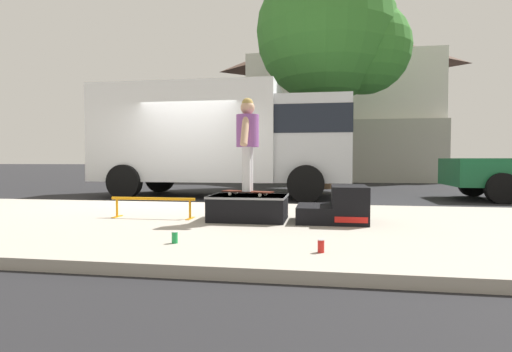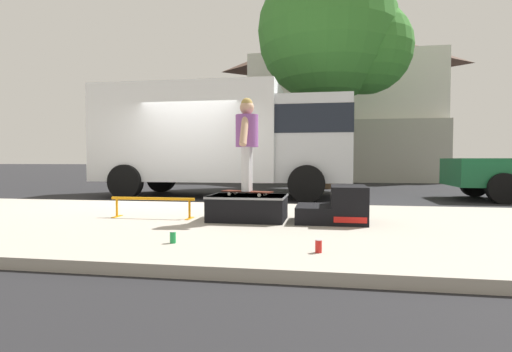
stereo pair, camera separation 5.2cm
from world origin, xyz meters
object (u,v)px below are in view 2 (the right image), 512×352
Objects in this scene: skate_box at (248,207)px; soda_can_b at (173,237)px; box_truck at (225,135)px; skateboard at (247,192)px; kicker_ramp at (338,207)px; soda_can at (319,246)px; grind_rail at (153,203)px; street_tree_main at (335,37)px; skater_kid at (247,136)px.

skate_box reaches higher than soda_can_b.
box_truck reaches higher than skate_box.
skate_box is at bearing 85.73° from skateboard.
kicker_ramp is 1.25× the size of skateboard.
box_truck is at bearing 99.37° from soda_can_b.
skate_box is 2.27m from soda_can.
skateboard reaches higher than grind_rail.
soda_can_b is 0.02× the size of street_tree_main.
street_tree_main is (2.98, 8.54, 4.93)m from grind_rail.
soda_can_b is at bearing -100.75° from street_tree_main.
skater_kid reaches higher than kicker_ramp.
soda_can and soda_can_b have the same top height.
box_truck is (-1.13, 6.82, 1.52)m from soda_can_b.
skater_kid is at bearing -177.50° from kicker_ramp.
skater_kid reaches higher than soda_can.
soda_can_b is at bearing -60.00° from grind_rail.
box_truck is (-1.62, 5.02, 1.38)m from skate_box.
street_tree_main is (1.96, 10.31, 5.11)m from soda_can_b.
soda_can_b is (1.02, -1.77, -0.18)m from grind_rail.
skate_box is 1.33m from kicker_ramp.
skate_box is 1.52m from grind_rail.
skater_kid reaches higher than grind_rail.
kicker_ramp is at bearing 0.58° from grind_rail.
street_tree_main reaches higher than skateboard.
skate_box is at bearing 85.73° from skater_kid.
box_truck is at bearing 107.63° from skater_kid.
kicker_ramp is 0.13× the size of street_tree_main.
grind_rail is at bearing -178.90° from skate_box.
street_tree_main is (1.46, 8.51, 4.97)m from skate_box.
soda_can is at bearing -6.88° from soda_can_b.
grind_rail is 10.30m from street_tree_main.
skate_box is 0.15× the size of street_tree_main.
kicker_ramp reaches higher than grind_rail.
kicker_ramp reaches higher than skateboard.
street_tree_main is at bearing 79.25° from soda_can_b.
kicker_ramp is 5.98m from box_truck.
kicker_ramp reaches higher than soda_can_b.
street_tree_main is at bearing 80.28° from skater_kid.
skateboard is 0.82m from skater_kid.
kicker_ramp is at bearing -59.60° from box_truck.
kicker_ramp is (1.33, -0.00, 0.02)m from skate_box.
skater_kid reaches higher than skate_box.
skate_box is 9.97m from street_tree_main.
skater_kid is 0.20× the size of box_truck.
skate_box is 9.10× the size of soda_can.
skate_box is 0.24m from skateboard.
skate_box is 9.10× the size of soda_can_b.
soda_can is at bearing -37.02° from grind_rail.
street_tree_main is at bearing 80.28° from skateboard.
box_truck is at bearing 120.40° from kicker_ramp.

